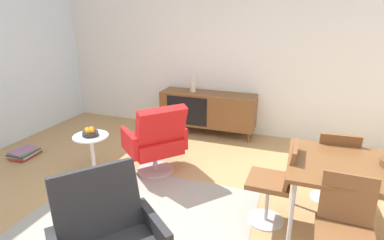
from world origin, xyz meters
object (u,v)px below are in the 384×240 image
object	(u,v)px
dining_chair_back_left	(334,164)
lounge_chair_red	(156,139)
side_table_round	(92,150)
magazine_stack	(25,153)
dining_chair_near_window	(276,180)
vase_cobalt	(193,86)
sideboard	(208,109)
dining_chair_front_left	(344,230)
fruit_bowl	(90,132)

from	to	relation	value
dining_chair_back_left	lounge_chair_red	size ratio (longest dim) A/B	0.90
side_table_round	dining_chair_back_left	bearing A→B (deg)	6.45
lounge_chair_red	magazine_stack	world-z (taller)	lounge_chair_red
lounge_chair_red	dining_chair_near_window	bearing A→B (deg)	-19.04
vase_cobalt	lounge_chair_red	distance (m)	1.60
sideboard	magazine_stack	xyz separation A→B (m)	(-2.22, -1.78, -0.39)
dining_chair_near_window	magazine_stack	distance (m)	3.58
dining_chair_front_left	side_table_round	size ratio (longest dim) A/B	1.65
sideboard	dining_chair_near_window	distance (m)	2.46
side_table_round	vase_cobalt	bearing A→B (deg)	69.01
side_table_round	sideboard	bearing A→B (deg)	62.12
dining_chair_back_left	fruit_bowl	bearing A→B (deg)	-173.52
dining_chair_near_window	fruit_bowl	world-z (taller)	dining_chair_near_window
vase_cobalt	sideboard	bearing A→B (deg)	-0.40
dining_chair_back_left	vase_cobalt	bearing A→B (deg)	144.45
dining_chair_back_left	dining_chair_front_left	bearing A→B (deg)	-90.08
dining_chair_front_left	magazine_stack	xyz separation A→B (m)	(-4.08, 0.85, -0.42)
side_table_round	fruit_bowl	world-z (taller)	fruit_bowl
lounge_chair_red	side_table_round	world-z (taller)	lounge_chair_red
lounge_chair_red	fruit_bowl	distance (m)	0.83
sideboard	lounge_chair_red	size ratio (longest dim) A/B	1.69
fruit_bowl	lounge_chair_red	bearing A→B (deg)	20.32
dining_chair_back_left	side_table_round	bearing A→B (deg)	-173.55
lounge_chair_red	side_table_round	size ratio (longest dim) A/B	1.82
dining_chair_front_left	side_table_round	distance (m)	2.94
dining_chair_front_left	side_table_round	bearing A→B (deg)	164.26
sideboard	dining_chair_front_left	size ratio (longest dim) A/B	1.87
dining_chair_front_left	lounge_chair_red	world-z (taller)	lounge_chair_red
dining_chair_front_left	fruit_bowl	xyz separation A→B (m)	(-2.83, 0.80, 0.09)
dining_chair_near_window	fruit_bowl	bearing A→B (deg)	174.06
dining_chair_front_left	dining_chair_back_left	bearing A→B (deg)	89.92
dining_chair_front_left	magazine_stack	size ratio (longest dim) A/B	2.12
dining_chair_front_left	fruit_bowl	bearing A→B (deg)	164.29
vase_cobalt	dining_chair_back_left	distance (m)	2.64
vase_cobalt	dining_chair_front_left	bearing A→B (deg)	-51.15
dining_chair_near_window	magazine_stack	xyz separation A→B (m)	(-3.54, 0.29, -0.42)
dining_chair_back_left	dining_chair_near_window	distance (m)	0.78
vase_cobalt	dining_chair_back_left	xyz separation A→B (m)	(2.13, -1.52, -0.35)
side_table_round	dining_chair_front_left	bearing A→B (deg)	-15.74
sideboard	magazine_stack	distance (m)	2.88
dining_chair_front_left	lounge_chair_red	xyz separation A→B (m)	(-2.06, 1.08, -0.00)
fruit_bowl	magazine_stack	size ratio (longest dim) A/B	0.49
dining_chair_near_window	vase_cobalt	bearing A→B (deg)	127.28
dining_chair_back_left	magazine_stack	bearing A→B (deg)	-176.28
side_table_round	magazine_stack	world-z (taller)	side_table_round
fruit_bowl	dining_chair_near_window	bearing A→B (deg)	-5.94
fruit_bowl	magazine_stack	xyz separation A→B (m)	(-1.25, 0.06, -0.51)
dining_chair_near_window	dining_chair_front_left	distance (m)	0.78
lounge_chair_red	fruit_bowl	xyz separation A→B (m)	(-0.77, -0.29, 0.10)
vase_cobalt	fruit_bowl	world-z (taller)	vase_cobalt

